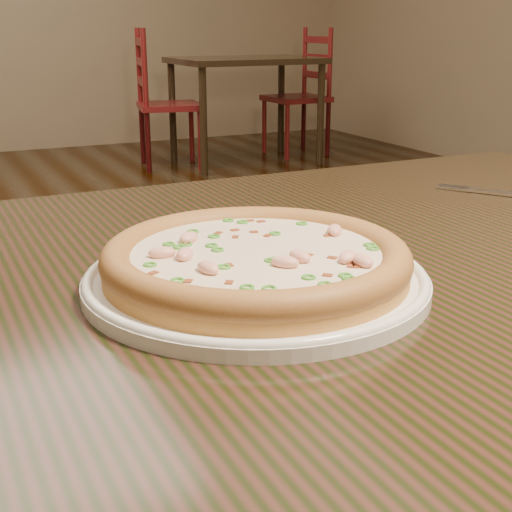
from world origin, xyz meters
name	(u,v)px	position (x,y,z in m)	size (l,w,h in m)	color
ground	(59,462)	(0.00, 0.00, 0.00)	(9.00, 9.00, 0.00)	black
hero_table	(336,342)	(0.17, -0.90, 0.65)	(1.20, 0.80, 0.75)	black
plate	(256,279)	(0.05, -0.95, 0.76)	(0.31, 0.31, 0.02)	white
pizza	(256,259)	(0.05, -0.95, 0.78)	(0.28, 0.28, 0.03)	#CE893D
fork	(504,193)	(0.52, -0.78, 0.75)	(0.11, 0.16, 0.00)	silver
bg_table_right	(245,71)	(2.00, 3.21, 0.65)	(1.00, 0.70, 0.75)	black
chair_c	(162,105)	(1.40, 3.31, 0.44)	(0.49, 0.49, 0.95)	#591217
chair_d	(302,97)	(2.56, 3.37, 0.44)	(0.43, 0.43, 0.95)	#591217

